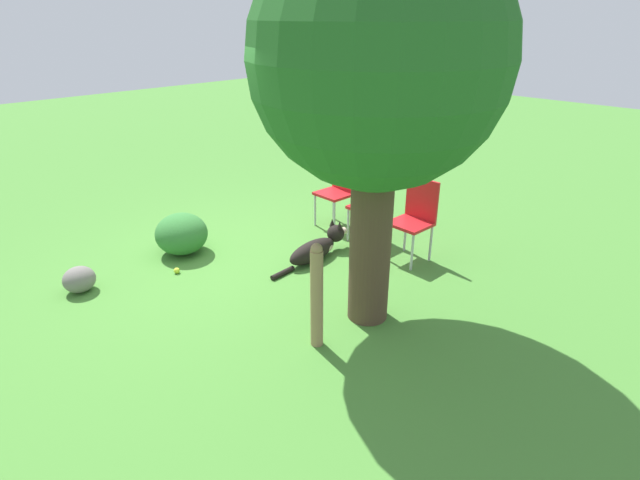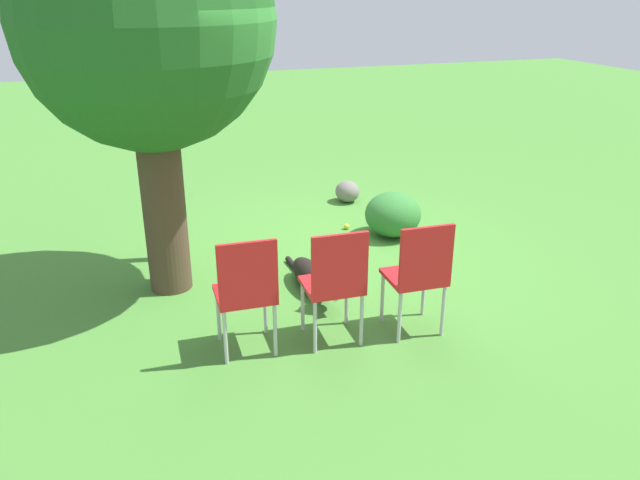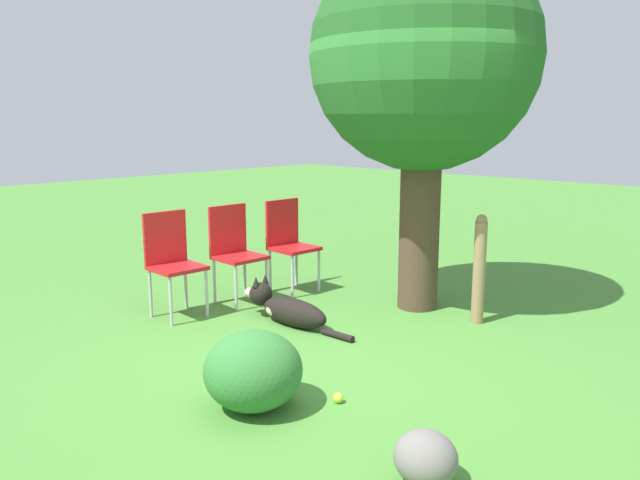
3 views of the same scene
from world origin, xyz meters
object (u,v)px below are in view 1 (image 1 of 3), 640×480
at_px(dog, 318,247).
at_px(red_chair_2, 415,214).
at_px(oak_tree, 379,63).
at_px(fence_post, 317,295).
at_px(red_chair_1, 374,199).
at_px(red_chair_0, 339,186).
at_px(tennis_ball, 177,271).

distance_m(dog, red_chair_2, 1.22).
relative_size(oak_tree, fence_post, 3.47).
relative_size(red_chair_1, red_chair_2, 1.00).
bearing_deg(red_chair_2, red_chair_0, -94.01).
relative_size(red_chair_1, tennis_ball, 14.39).
bearing_deg(dog, tennis_ball, 145.69).
bearing_deg(dog, red_chair_1, -10.84).
bearing_deg(red_chair_2, dog, -42.61).
relative_size(dog, red_chair_1, 1.30).
relative_size(fence_post, red_chair_2, 1.02).
bearing_deg(dog, oak_tree, -116.97).
xyz_separation_m(dog, fence_post, (1.24, 1.22, 0.36)).
bearing_deg(red_chair_1, fence_post, 29.39).
bearing_deg(red_chair_2, tennis_ball, -34.78).
xyz_separation_m(dog, red_chair_0, (-0.96, -0.55, 0.42)).
distance_m(fence_post, red_chair_1, 2.39).
xyz_separation_m(fence_post, tennis_ball, (0.18, -2.09, -0.47)).
relative_size(oak_tree, dog, 2.73).
bearing_deg(red_chair_1, tennis_ball, -21.24).
bearing_deg(tennis_ball, red_chair_1, 156.52).
xyz_separation_m(red_chair_0, tennis_ball, (2.38, -0.32, -0.53)).
relative_size(dog, fence_post, 1.27).
relative_size(oak_tree, red_chair_2, 3.54).
relative_size(dog, tennis_ball, 18.68).
distance_m(fence_post, red_chair_0, 2.82).
height_order(oak_tree, red_chair_1, oak_tree).
xyz_separation_m(oak_tree, red_chair_0, (-1.52, -1.79, -1.79)).
distance_m(dog, red_chair_0, 1.19).
height_order(red_chair_1, tennis_ball, red_chair_1).
bearing_deg(red_chair_0, red_chair_2, 85.99).
bearing_deg(oak_tree, tennis_ball, -67.97).
height_order(red_chair_1, red_chair_2, same).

